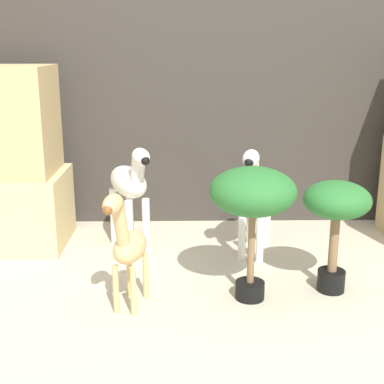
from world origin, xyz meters
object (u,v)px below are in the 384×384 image
zebra_right (256,187)px  zebra_left (130,186)px  giraffe_figurine (127,243)px  potted_palm_back (336,209)px  potted_palm_front (253,196)px

zebra_right → zebra_left: bearing=176.4°
zebra_right → zebra_left: same height
zebra_right → giraffe_figurine: 0.92m
giraffe_figurine → potted_palm_back: giraffe_figurine is taller
giraffe_figurine → potted_palm_back: bearing=9.8°
potted_palm_front → potted_palm_back: (0.41, 0.08, -0.08)m
potted_palm_back → zebra_right: bearing=123.2°
zebra_left → potted_palm_back: zebra_left is taller
zebra_left → potted_palm_back: (1.02, -0.53, 0.02)m
giraffe_figurine → potted_palm_front: (0.56, 0.09, 0.18)m
giraffe_figurine → potted_palm_front: 0.60m
zebra_right → potted_palm_back: bearing=-56.8°
potted_palm_front → potted_palm_back: bearing=10.6°
zebra_right → potted_palm_front: size_ratio=1.01×
giraffe_figurine → zebra_left: bearing=94.1°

